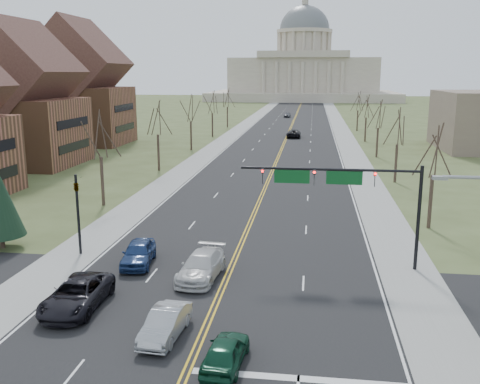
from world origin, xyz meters
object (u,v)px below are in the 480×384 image
(car_far_sb, at_px, (287,115))
(car_sb_inner_lead, at_px, (165,324))
(car_far_nb, at_px, (294,133))
(car_sb_outer_second, at_px, (138,253))
(signal_mast, at_px, (343,185))
(car_sb_inner_second, at_px, (201,266))
(car_nb_inner_lead, at_px, (225,352))
(car_sb_outer_lead, at_px, (77,295))
(signal_left, at_px, (77,205))

(car_far_sb, bearing_deg, car_sb_inner_lead, -87.56)
(car_far_nb, bearing_deg, car_sb_outer_second, 84.32)
(signal_mast, height_order, car_far_nb, signal_mast)
(signal_mast, height_order, car_sb_inner_second, signal_mast)
(car_nb_inner_lead, xyz_separation_m, car_sb_inner_lead, (-3.46, 2.33, 0.02))
(car_sb_outer_lead, relative_size, car_far_nb, 1.00)
(car_sb_outer_lead, bearing_deg, car_sb_outer_second, 79.97)
(car_far_sb, bearing_deg, car_sb_outer_lead, -90.05)
(car_far_nb, bearing_deg, car_sb_outer_lead, 84.05)
(car_sb_inner_second, bearing_deg, signal_left, 164.96)
(car_sb_outer_lead, height_order, car_far_nb, car_far_nb)
(signal_left, height_order, car_nb_inner_lead, signal_left)
(car_far_nb, bearing_deg, car_far_sb, -85.47)
(car_far_sb, bearing_deg, car_nb_inner_lead, -86.16)
(car_nb_inner_lead, bearing_deg, signal_mast, -108.18)
(signal_left, bearing_deg, car_sb_inner_lead, -50.08)
(signal_mast, height_order, car_far_sb, signal_mast)
(car_sb_outer_second, bearing_deg, car_sb_outer_lead, -106.26)
(car_nb_inner_lead, xyz_separation_m, car_far_sb, (-4.06, 140.31, 0.07))
(car_sb_inner_second, distance_m, car_far_sb, 129.88)
(car_nb_inner_lead, xyz_separation_m, car_sb_outer_second, (-8.18, 12.36, 0.13))
(signal_left, distance_m, car_sb_inner_second, 10.86)
(signal_left, relative_size, car_sb_inner_lead, 1.36)
(car_sb_inner_lead, xyz_separation_m, car_far_nb, (3.24, 87.09, 0.10))
(car_sb_inner_second, bearing_deg, car_sb_inner_lead, -86.79)
(car_far_sb, bearing_deg, signal_left, -91.93)
(car_sb_inner_lead, height_order, car_sb_inner_second, car_sb_inner_second)
(car_sb_outer_lead, distance_m, car_sb_inner_second, 8.17)
(car_nb_inner_lead, bearing_deg, car_sb_inner_second, -68.10)
(car_sb_inner_second, bearing_deg, car_far_sb, 94.78)
(car_sb_outer_lead, bearing_deg, signal_mast, 29.56)
(signal_left, relative_size, car_sb_inner_second, 1.06)
(car_sb_inner_lead, distance_m, car_sb_outer_second, 11.08)
(signal_mast, bearing_deg, car_sb_outer_lead, -149.33)
(car_sb_outer_second, bearing_deg, car_sb_inner_second, -28.85)
(car_sb_inner_second, relative_size, car_sb_outer_second, 1.16)
(signal_left, bearing_deg, car_sb_inner_second, -19.48)
(car_sb_outer_second, xyz_separation_m, car_far_nb, (7.96, 77.06, -0.01))
(car_nb_inner_lead, relative_size, car_far_sb, 0.91)
(signal_mast, relative_size, car_sb_inner_second, 2.14)
(car_sb_inner_second, relative_size, car_far_sb, 1.25)
(car_sb_outer_lead, distance_m, car_far_sb, 135.47)
(signal_mast, xyz_separation_m, car_sb_inner_lead, (-9.25, -11.59, -5.02))
(car_sb_inner_lead, bearing_deg, car_sb_outer_second, 119.75)
(signal_mast, relative_size, car_sb_inner_lead, 2.75)
(signal_mast, distance_m, car_sb_inner_second, 10.90)
(signal_mast, xyz_separation_m, car_nb_inner_lead, (-5.79, -13.92, -5.04))
(car_sb_inner_lead, distance_m, car_sb_inner_second, 8.10)
(car_sb_outer_second, height_order, car_far_nb, car_sb_outer_second)
(car_nb_inner_lead, relative_size, car_sb_inner_second, 0.73)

